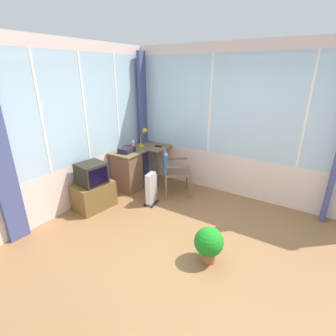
# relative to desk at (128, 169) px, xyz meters

# --- Properties ---
(ground) EXTENTS (4.84, 5.73, 0.06)m
(ground) POSITION_rel_desk_xyz_m (-1.02, -2.07, -0.44)
(ground) COLOR olive
(north_window_panel) EXTENTS (3.84, 0.07, 2.69)m
(north_window_panel) POSITION_rel_desk_xyz_m (-1.02, 0.33, 0.94)
(north_window_panel) COLOR beige
(north_window_panel) RESTS_ON ground
(east_window_panel) EXTENTS (0.07, 4.73, 2.69)m
(east_window_panel) POSITION_rel_desk_xyz_m (0.93, -2.07, 0.93)
(east_window_panel) COLOR beige
(east_window_panel) RESTS_ON ground
(curtain_corner) EXTENTS (0.28, 0.11, 2.59)m
(curtain_corner) POSITION_rel_desk_xyz_m (0.80, 0.20, 0.89)
(curtain_corner) COLOR #474E85
(curtain_corner) RESTS_ON ground
(desk) EXTENTS (1.15, 0.77, 0.77)m
(desk) POSITION_rel_desk_xyz_m (0.00, 0.00, 0.00)
(desk) COLOR brown
(desk) RESTS_ON ground
(desk_lamp) EXTENTS (0.22, 0.19, 0.38)m
(desk_lamp) POSITION_rel_desk_xyz_m (0.54, -0.02, 0.61)
(desk_lamp) COLOR yellow
(desk_lamp) RESTS_ON desk
(tv_remote) EXTENTS (0.06, 0.15, 0.02)m
(tv_remote) POSITION_rel_desk_xyz_m (0.63, -0.30, 0.37)
(tv_remote) COLOR black
(tv_remote) RESTS_ON desk
(spray_bottle) EXTENTS (0.06, 0.06, 0.22)m
(spray_bottle) POSITION_rel_desk_xyz_m (0.18, -0.01, 0.46)
(spray_bottle) COLOR pink
(spray_bottle) RESTS_ON desk
(paper_tray) EXTENTS (0.33, 0.27, 0.09)m
(paper_tray) POSITION_rel_desk_xyz_m (-0.00, 0.01, 0.40)
(paper_tray) COLOR #241F2E
(paper_tray) RESTS_ON desk
(wooden_armchair) EXTENTS (0.67, 0.67, 0.87)m
(wooden_armchair) POSITION_rel_desk_xyz_m (0.23, -0.85, 0.16)
(wooden_armchair) COLOR brown
(wooden_armchair) RESTS_ON ground
(tv_on_stand) EXTENTS (0.69, 0.52, 0.82)m
(tv_on_stand) POSITION_rel_desk_xyz_m (-0.90, -0.00, -0.05)
(tv_on_stand) COLOR brown
(tv_on_stand) RESTS_ON ground
(space_heater) EXTENTS (0.32, 0.22, 0.59)m
(space_heater) POSITION_rel_desk_xyz_m (-0.25, -0.75, -0.11)
(space_heater) COLOR silver
(space_heater) RESTS_ON ground
(potted_plant) EXTENTS (0.36, 0.36, 0.47)m
(potted_plant) POSITION_rel_desk_xyz_m (-1.07, -2.21, -0.14)
(potted_plant) COLOR #9F5239
(potted_plant) RESTS_ON ground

